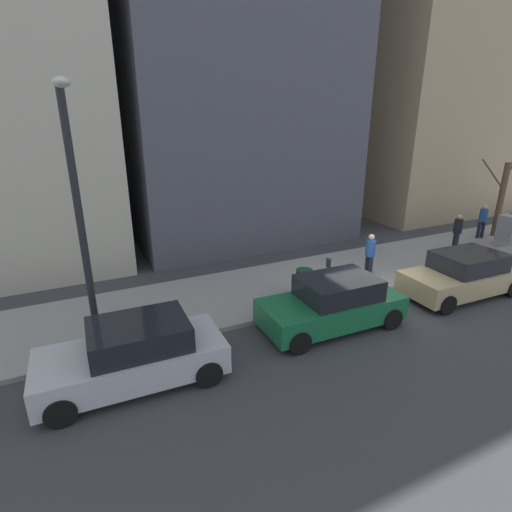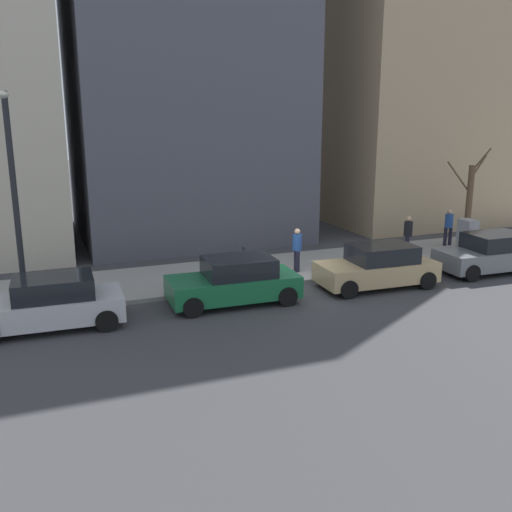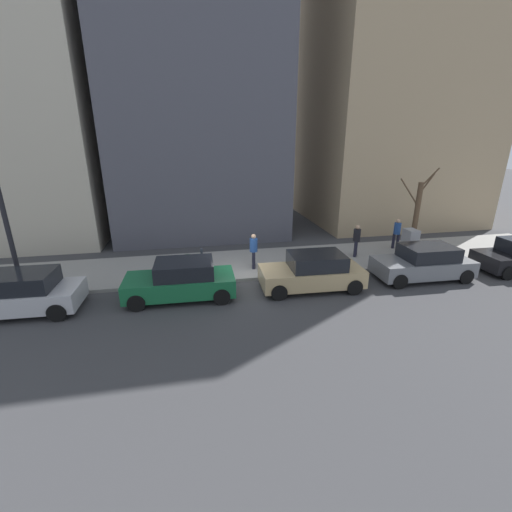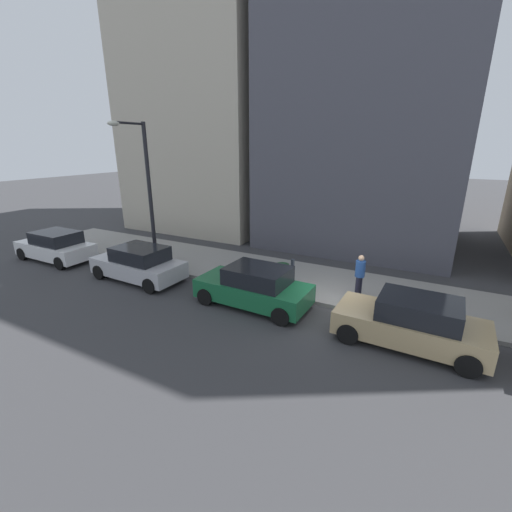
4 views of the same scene
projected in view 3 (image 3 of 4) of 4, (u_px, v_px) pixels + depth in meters
ground_plane at (242, 282)px, 15.01m from camera, size 120.00×120.00×0.00m
sidewalk at (236, 264)px, 16.83m from camera, size 4.00×36.00×0.15m
parked_car_grey at (424, 263)px, 15.16m from camera, size 2.03×4.25×1.52m
parked_car_tan at (313, 272)px, 14.14m from camera, size 2.05×4.26×1.52m
parked_car_green at (181, 280)px, 13.32m from camera, size 2.02×4.25×1.52m
parked_car_silver at (19, 294)px, 12.17m from camera, size 2.04×4.26×1.52m
parking_meter at (202, 260)px, 14.79m from camera, size 0.14×0.10×1.35m
utility_box at (410, 243)px, 17.57m from camera, size 0.83×0.61×1.43m
bare_tree at (417, 213)px, 18.58m from camera, size 1.28×1.39×4.38m
trash_bin at (188, 266)px, 15.22m from camera, size 0.56×0.56×0.90m
pedestrian_near_meter at (397, 232)px, 18.75m from camera, size 0.36×0.39×1.66m
pedestrian_midblock at (357, 239)px, 17.49m from camera, size 0.36×0.36×1.66m
pedestrian_far_corner at (254, 249)px, 15.89m from camera, size 0.40×0.36×1.66m
office_tower_left at (393, 52)px, 23.82m from camera, size 11.33×11.33×23.21m
office_block_center at (194, 58)px, 21.15m from camera, size 10.30×10.30×21.20m
office_tower_right at (9, 97)px, 19.67m from camera, size 9.61×9.61×16.39m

